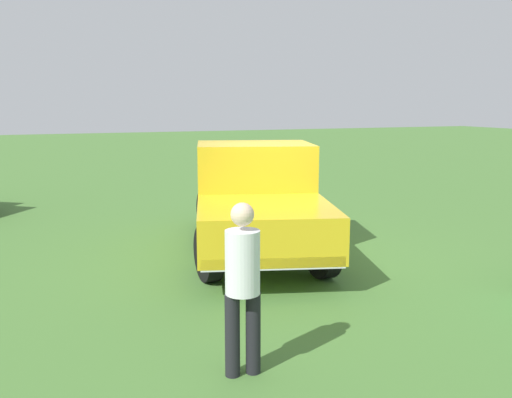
# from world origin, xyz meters

# --- Properties ---
(ground_plane) EXTENTS (80.00, 80.00, 0.00)m
(ground_plane) POSITION_xyz_m (0.00, 0.00, 0.00)
(ground_plane) COLOR #477533
(pickup_truck) EXTENTS (5.33, 3.30, 1.83)m
(pickup_truck) POSITION_xyz_m (0.41, 0.43, 0.95)
(pickup_truck) COLOR black
(pickup_truck) RESTS_ON ground_plane
(person_bystander) EXTENTS (0.35, 0.35, 1.64)m
(person_bystander) POSITION_xyz_m (-3.78, 2.24, 0.92)
(person_bystander) COLOR black
(person_bystander) RESTS_ON ground_plane
(traffic_cone) EXTENTS (0.32, 0.32, 0.55)m
(traffic_cone) POSITION_xyz_m (4.32, -1.44, 0.28)
(traffic_cone) COLOR orange
(traffic_cone) RESTS_ON ground_plane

